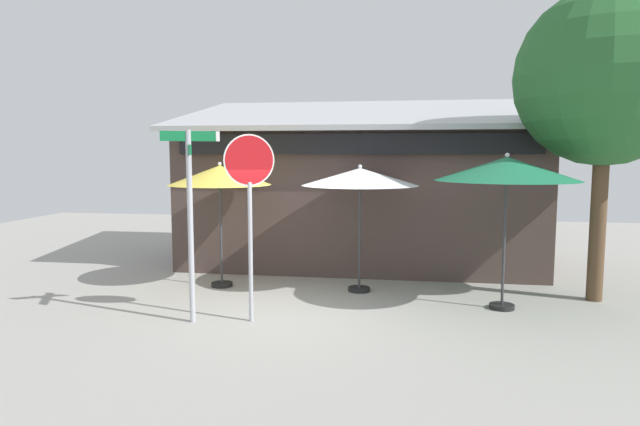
{
  "coord_description": "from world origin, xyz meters",
  "views": [
    {
      "loc": [
        1.88,
        -9.34,
        2.76
      ],
      "look_at": [
        0.23,
        1.2,
        1.6
      ],
      "focal_mm": 30.77,
      "sensor_mm": 36.0,
      "label": 1
    }
  ],
  "objects_px": {
    "street_sign_post": "(190,206)",
    "patio_umbrella_mustard_left": "(220,176)",
    "stop_sign": "(250,190)",
    "shade_tree": "(616,80)",
    "patio_umbrella_ivory_center": "(360,178)",
    "patio_umbrella_forest_green_right": "(507,170)"
  },
  "relations": [
    {
      "from": "patio_umbrella_mustard_left",
      "to": "patio_umbrella_forest_green_right",
      "type": "xyz_separation_m",
      "value": [
        5.49,
        -0.82,
        0.18
      ]
    },
    {
      "from": "shade_tree",
      "to": "patio_umbrella_mustard_left",
      "type": "bearing_deg",
      "value": 179.8
    },
    {
      "from": "shade_tree",
      "to": "patio_umbrella_ivory_center",
      "type": "bearing_deg",
      "value": 179.25
    },
    {
      "from": "stop_sign",
      "to": "patio_umbrella_ivory_center",
      "type": "bearing_deg",
      "value": 54.58
    },
    {
      "from": "street_sign_post",
      "to": "stop_sign",
      "type": "bearing_deg",
      "value": 11.51
    },
    {
      "from": "patio_umbrella_mustard_left",
      "to": "patio_umbrella_ivory_center",
      "type": "height_order",
      "value": "patio_umbrella_mustard_left"
    },
    {
      "from": "street_sign_post",
      "to": "patio_umbrella_mustard_left",
      "type": "xyz_separation_m",
      "value": [
        -0.33,
        2.4,
        0.38
      ]
    },
    {
      "from": "stop_sign",
      "to": "shade_tree",
      "type": "xyz_separation_m",
      "value": [
        6.2,
        2.18,
        1.91
      ]
    },
    {
      "from": "patio_umbrella_mustard_left",
      "to": "patio_umbrella_forest_green_right",
      "type": "bearing_deg",
      "value": -8.48
    },
    {
      "from": "stop_sign",
      "to": "patio_umbrella_ivory_center",
      "type": "distance_m",
      "value": 2.76
    },
    {
      "from": "stop_sign",
      "to": "patio_umbrella_forest_green_right",
      "type": "relative_size",
      "value": 1.11
    },
    {
      "from": "patio_umbrella_mustard_left",
      "to": "street_sign_post",
      "type": "bearing_deg",
      "value": -82.13
    },
    {
      "from": "street_sign_post",
      "to": "stop_sign",
      "type": "xyz_separation_m",
      "value": [
        0.94,
        0.19,
        0.26
      ]
    },
    {
      "from": "patio_umbrella_forest_green_right",
      "to": "shade_tree",
      "type": "distance_m",
      "value": 2.66
    },
    {
      "from": "patio_umbrella_ivory_center",
      "to": "patio_umbrella_forest_green_right",
      "type": "relative_size",
      "value": 0.92
    },
    {
      "from": "shade_tree",
      "to": "stop_sign",
      "type": "bearing_deg",
      "value": -160.58
    },
    {
      "from": "patio_umbrella_mustard_left",
      "to": "patio_umbrella_forest_green_right",
      "type": "relative_size",
      "value": 0.93
    },
    {
      "from": "stop_sign",
      "to": "patio_umbrella_mustard_left",
      "type": "height_order",
      "value": "stop_sign"
    },
    {
      "from": "stop_sign",
      "to": "patio_umbrella_ivory_center",
      "type": "relative_size",
      "value": 1.21
    },
    {
      "from": "patio_umbrella_ivory_center",
      "to": "patio_umbrella_forest_green_right",
      "type": "xyz_separation_m",
      "value": [
        2.63,
        -0.85,
        0.2
      ]
    },
    {
      "from": "street_sign_post",
      "to": "patio_umbrella_mustard_left",
      "type": "relative_size",
      "value": 1.21
    },
    {
      "from": "street_sign_post",
      "to": "patio_umbrella_ivory_center",
      "type": "relative_size",
      "value": 1.23
    }
  ]
}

